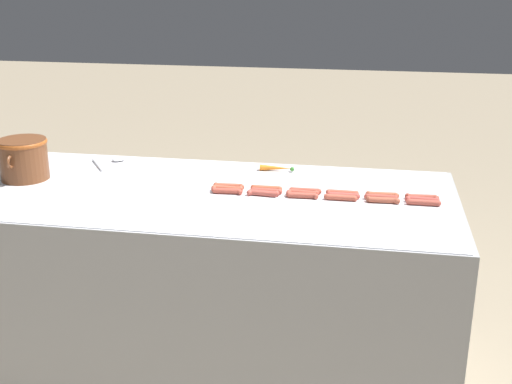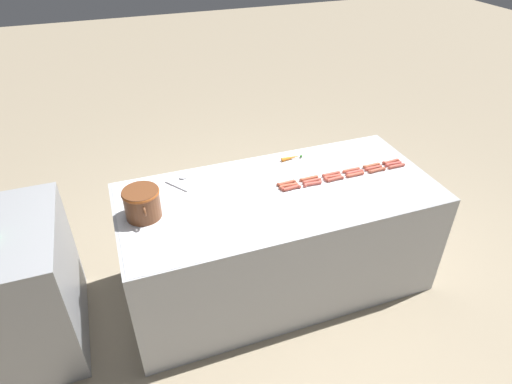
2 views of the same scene
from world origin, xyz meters
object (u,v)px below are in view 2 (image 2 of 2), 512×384
(hot_dog_3, at_px, (335,179))
(hot_dog_4, at_px, (313,184))
(hot_dog_5, at_px, (291,188))
(hot_dog_10, at_px, (312,181))
(hot_dog_0, at_px, (397,166))
(hot_dog_8, at_px, (354,172))
(hot_dog_2, at_px, (355,174))
(hot_dog_14, at_px, (351,170))
(serving_spoon, at_px, (181,180))
(hot_dog_13, at_px, (371,166))
(bean_pot, at_px, (142,202))
(hot_dog_1, at_px, (377,170))
(hot_dog_9, at_px, (332,177))
(carrot, at_px, (292,158))
(hot_dog_12, at_px, (391,162))
(hot_dog_15, at_px, (331,174))
(hot_dog_11, at_px, (288,185))
(hot_dog_16, at_px, (309,178))
(hot_dog_17, at_px, (286,183))
(hot_dog_7, at_px, (373,168))
(hot_dog_6, at_px, (393,164))

(hot_dog_3, xyz_separation_m, hot_dog_4, (-0.00, 0.18, 0.00))
(hot_dog_5, xyz_separation_m, hot_dog_10, (0.03, -0.18, 0.00))
(hot_dog_0, relative_size, hot_dog_8, 1.00)
(hot_dog_8, bearing_deg, hot_dog_2, 161.35)
(hot_dog_4, xyz_separation_m, hot_dog_14, (0.07, -0.36, 0.00))
(hot_dog_0, bearing_deg, serving_spoon, 76.72)
(hot_dog_13, relative_size, bean_pot, 0.51)
(hot_dog_1, bearing_deg, hot_dog_9, 84.60)
(bean_pot, bearing_deg, hot_dog_13, -89.14)
(hot_dog_0, distance_m, hot_dog_3, 0.55)
(hot_dog_2, xyz_separation_m, carrot, (0.39, 0.35, 0.00))
(hot_dog_12, height_order, serving_spoon, hot_dog_12)
(hot_dog_10, bearing_deg, serving_spoon, 68.85)
(hot_dog_8, height_order, hot_dog_15, same)
(hot_dog_13, bearing_deg, hot_dog_9, 95.89)
(hot_dog_12, xyz_separation_m, bean_pot, (-0.03, 1.94, 0.10))
(hot_dog_1, bearing_deg, hot_dog_11, 87.21)
(hot_dog_11, bearing_deg, hot_dog_1, -92.79)
(hot_dog_5, bearing_deg, serving_spoon, 62.10)
(hot_dog_0, relative_size, hot_dog_12, 1.00)
(hot_dog_16, distance_m, hot_dog_17, 0.18)
(hot_dog_8, bearing_deg, hot_dog_0, -95.21)
(hot_dog_2, height_order, hot_dog_7, same)
(hot_dog_5, height_order, bean_pot, bean_pot)
(hot_dog_0, xyz_separation_m, serving_spoon, (0.38, 1.63, -0.01))
(hot_dog_3, height_order, hot_dog_7, same)
(hot_dog_4, xyz_separation_m, hot_dog_15, (0.07, -0.19, 0.00))
(hot_dog_11, bearing_deg, hot_dog_0, -92.23)
(hot_dog_11, bearing_deg, hot_dog_5, -170.64)
(serving_spoon, bearing_deg, hot_dog_12, -100.91)
(hot_dog_12, distance_m, hot_dog_17, 0.90)
(hot_dog_1, distance_m, hot_dog_2, 0.19)
(hot_dog_1, xyz_separation_m, hot_dog_5, (-0.00, 0.72, 0.00))
(hot_dog_12, height_order, hot_dog_16, same)
(hot_dog_2, relative_size, bean_pot, 0.51)
(hot_dog_5, bearing_deg, hot_dog_8, -86.47)
(hot_dog_0, relative_size, hot_dog_15, 1.00)
(hot_dog_16, bearing_deg, hot_dog_15, -90.74)
(hot_dog_1, xyz_separation_m, hot_dog_4, (-0.00, 0.55, 0.00))
(hot_dog_3, bearing_deg, carrot, 23.75)
(hot_dog_17, height_order, bean_pot, bean_pot)
(hot_dog_15, distance_m, serving_spoon, 1.14)
(hot_dog_4, xyz_separation_m, hot_dog_8, (0.03, -0.37, 0.00))
(hot_dog_6, distance_m, hot_dog_12, 0.03)
(hot_dog_11, relative_size, hot_dog_13, 1.00)
(hot_dog_3, xyz_separation_m, hot_dog_15, (0.07, -0.01, 0.00))
(hot_dog_8, distance_m, hot_dog_12, 0.36)
(hot_dog_8, height_order, hot_dog_11, same)
(hot_dog_12, relative_size, hot_dog_13, 1.00)
(hot_dog_10, bearing_deg, hot_dog_9, -89.31)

